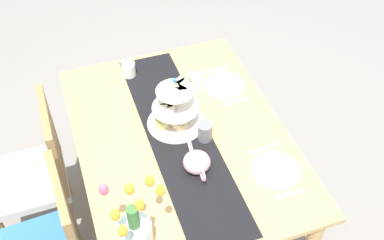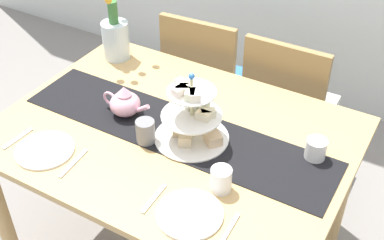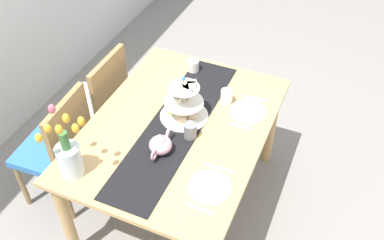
% 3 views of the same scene
% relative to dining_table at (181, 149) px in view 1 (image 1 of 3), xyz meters
% --- Properties ---
extents(ground_plane, '(8.00, 8.00, 0.00)m').
position_rel_dining_table_xyz_m(ground_plane, '(0.00, 0.00, -0.64)').
color(ground_plane, gray).
extents(dining_table, '(1.42, 1.04, 0.75)m').
position_rel_dining_table_xyz_m(dining_table, '(0.00, 0.00, 0.00)').
color(dining_table, tan).
rests_on(dining_table, ground_plane).
extents(chair_right, '(0.42, 0.42, 0.91)m').
position_rel_dining_table_xyz_m(chair_right, '(0.23, 0.75, -0.14)').
color(chair_right, olive).
rests_on(chair_right, ground_plane).
extents(table_runner, '(1.35, 0.31, 0.00)m').
position_rel_dining_table_xyz_m(table_runner, '(0.00, 0.01, 0.11)').
color(table_runner, black).
rests_on(table_runner, dining_table).
extents(tiered_cake_stand, '(0.30, 0.30, 0.30)m').
position_rel_dining_table_xyz_m(tiered_cake_stand, '(0.09, 0.00, 0.21)').
color(tiered_cake_stand, beige).
rests_on(tiered_cake_stand, table_runner).
extents(teapot, '(0.24, 0.13, 0.14)m').
position_rel_dining_table_xyz_m(teapot, '(-0.24, 0.00, 0.16)').
color(teapot, '#E5A8BC').
rests_on(teapot, table_runner).
extents(tulip_vase, '(0.19, 0.23, 0.41)m').
position_rel_dining_table_xyz_m(tulip_vase, '(-0.56, 0.37, 0.24)').
color(tulip_vase, silver).
rests_on(tulip_vase, dining_table).
extents(cream_jug, '(0.08, 0.08, 0.08)m').
position_rel_dining_table_xyz_m(cream_jug, '(0.55, 0.14, 0.15)').
color(cream_jug, white).
rests_on(cream_jug, dining_table).
extents(dinner_plate_left, '(0.23, 0.23, 0.01)m').
position_rel_dining_table_xyz_m(dinner_plate_left, '(-0.37, -0.35, 0.11)').
color(dinner_plate_left, white).
rests_on(dinner_plate_left, dining_table).
extents(fork_left, '(0.02, 0.15, 0.01)m').
position_rel_dining_table_xyz_m(fork_left, '(-0.51, -0.35, 0.11)').
color(fork_left, silver).
rests_on(fork_left, dining_table).
extents(knife_left, '(0.03, 0.17, 0.01)m').
position_rel_dining_table_xyz_m(knife_left, '(-0.22, -0.35, 0.11)').
color(knife_left, silver).
rests_on(knife_left, dining_table).
extents(dinner_plate_right, '(0.23, 0.23, 0.01)m').
position_rel_dining_table_xyz_m(dinner_plate_right, '(0.28, -0.35, 0.11)').
color(dinner_plate_right, white).
rests_on(dinner_plate_right, dining_table).
extents(fork_right, '(0.02, 0.15, 0.01)m').
position_rel_dining_table_xyz_m(fork_right, '(0.14, -0.35, 0.11)').
color(fork_right, silver).
rests_on(fork_right, dining_table).
extents(knife_right, '(0.02, 0.17, 0.01)m').
position_rel_dining_table_xyz_m(knife_right, '(0.43, -0.35, 0.11)').
color(knife_right, silver).
rests_on(knife_right, dining_table).
extents(mug_grey, '(0.08, 0.08, 0.09)m').
position_rel_dining_table_xyz_m(mug_grey, '(-0.06, -0.11, 0.16)').
color(mug_grey, slate).
rests_on(mug_grey, table_runner).
extents(mug_white_text, '(0.08, 0.08, 0.09)m').
position_rel_dining_table_xyz_m(mug_white_text, '(0.32, -0.19, 0.15)').
color(mug_white_text, white).
rests_on(mug_white_text, dining_table).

